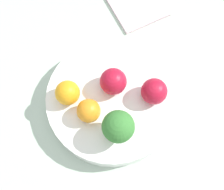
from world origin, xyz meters
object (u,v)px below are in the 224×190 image
(bowl, at_px, (112,101))
(apple_green, at_px, (154,91))
(orange_front, at_px, (68,93))
(broccoli, at_px, (118,127))
(apple_red, at_px, (113,81))
(orange_back, at_px, (89,111))
(napkin, at_px, (137,5))

(bowl, height_order, apple_green, apple_green)
(bowl, bearing_deg, orange_front, 155.42)
(broccoli, bearing_deg, orange_front, 118.41)
(apple_red, xyz_separation_m, apple_green, (0.06, -0.05, -0.00))
(orange_front, bearing_deg, orange_back, -65.62)
(bowl, relative_size, apple_green, 5.17)
(apple_red, height_order, orange_front, apple_red)
(bowl, relative_size, apple_red, 5.00)
(orange_back, bearing_deg, apple_green, -7.70)
(broccoli, height_order, napkin, broccoli)
(apple_green, height_order, orange_front, apple_green)
(broccoli, distance_m, apple_green, 0.09)
(apple_green, bearing_deg, orange_front, 156.10)
(apple_green, height_order, napkin, apple_green)
(orange_front, height_order, napkin, orange_front)
(orange_front, relative_size, orange_back, 1.06)
(broccoli, height_order, orange_front, broccoli)
(apple_red, xyz_separation_m, orange_front, (-0.08, 0.01, -0.00))
(bowl, bearing_deg, napkin, 51.67)
(bowl, height_order, broccoli, broccoli)
(orange_back, distance_m, napkin, 0.27)
(broccoli, bearing_deg, apple_red, 70.53)
(napkin, bearing_deg, orange_front, -145.14)
(bowl, height_order, orange_back, orange_back)
(apple_red, bearing_deg, orange_back, -153.14)
(orange_front, bearing_deg, broccoli, -61.59)
(broccoli, xyz_separation_m, orange_back, (-0.03, 0.05, -0.02))
(broccoli, bearing_deg, orange_back, 121.75)
(orange_front, relative_size, napkin, 0.40)
(apple_green, distance_m, napkin, 0.23)
(broccoli, relative_size, apple_red, 1.42)
(bowl, height_order, napkin, bowl)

